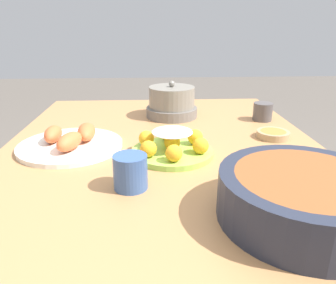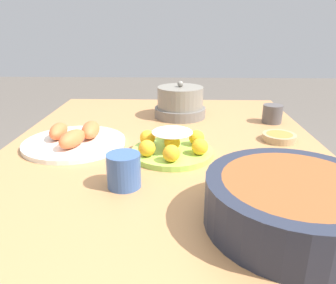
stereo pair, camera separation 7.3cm
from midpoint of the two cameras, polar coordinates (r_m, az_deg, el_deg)
The scene contains 8 objects.
dining_table at distance 0.99m, azimuth 1.43°, elevation -6.91°, with size 1.43×0.99×0.74m.
cake_plate at distance 0.94m, azimuth 2.94°, elevation -0.76°, with size 0.24×0.24×0.08m.
serving_bowl at distance 0.67m, azimuth 23.97°, elevation -9.55°, with size 0.33×0.33×0.09m.
sauce_bowl at distance 1.13m, azimuth 20.56°, elevation 0.79°, with size 0.11×0.11×0.02m.
seafood_platter at distance 1.05m, azimuth -14.03°, elevation 0.46°, with size 0.32×0.32×0.06m.
cup_near at distance 0.76m, azimuth -4.99°, elevation -5.01°, with size 0.08×0.08×0.08m.
cup_far at distance 1.32m, azimuth 19.25°, elevation 4.63°, with size 0.07×0.07×0.07m.
warming_pot at distance 1.32m, azimuth 3.73°, elevation 6.81°, with size 0.21×0.21×0.15m.
Camera 2 is at (0.88, 0.04, 1.10)m, focal length 35.00 mm.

